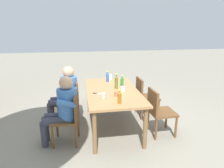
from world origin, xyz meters
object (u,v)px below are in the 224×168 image
at_px(dining_table, 112,94).
at_px(bottle_olive, 116,82).
at_px(table_knife, 98,94).
at_px(cup_steel, 103,96).
at_px(chair_near_left, 158,110).
at_px(person_in_plaid_shirt, 65,92).
at_px(bottle_blue, 107,77).
at_px(backpack_by_near_side, 105,94).
at_px(backpack_by_far_side, 91,95).
at_px(cup_terracotta, 116,94).
at_px(cup_white, 110,77).
at_px(chair_far_right, 71,99).
at_px(bottle_green, 122,81).
at_px(cup_glass, 123,89).
at_px(chair_near_right, 144,95).
at_px(chair_far_left, 70,116).
at_px(person_in_white_shirt, 63,107).
at_px(bottle_amber, 120,97).

xyz_separation_m(dining_table, bottle_olive, (0.08, -0.10, 0.22)).
bearing_deg(table_knife, cup_steel, -166.93).
relative_size(chair_near_left, cup_steel, 9.07).
bearing_deg(bottle_olive, person_in_plaid_shirt, 72.13).
bearing_deg(cup_steel, bottle_blue, -12.02).
relative_size(backpack_by_near_side, backpack_by_far_side, 1.08).
height_order(dining_table, cup_terracotta, cup_terracotta).
relative_size(bottle_blue, cup_white, 2.19).
height_order(chair_far_right, person_in_plaid_shirt, person_in_plaid_shirt).
height_order(chair_near_left, bottle_green, bottle_green).
bearing_deg(cup_glass, chair_far_right, 62.87).
xyz_separation_m(chair_far_right, cup_terracotta, (-0.76, -0.80, 0.33)).
xyz_separation_m(chair_far_right, bottle_olive, (-0.33, -0.88, 0.42)).
bearing_deg(bottle_green, cup_steel, 145.52).
height_order(bottle_olive, cup_steel, bottle_olive).
height_order(bottle_blue, bottle_olive, bottle_olive).
relative_size(chair_near_left, bottle_green, 3.90).
distance_m(bottle_olive, table_knife, 0.48).
xyz_separation_m(cup_glass, table_knife, (-0.09, 0.47, -0.04)).
height_order(chair_near_right, backpack_by_near_side, chair_near_right).
bearing_deg(cup_white, chair_far_left, 143.96).
bearing_deg(bottle_green, backpack_by_far_side, 26.86).
bearing_deg(backpack_by_near_side, cup_steel, 171.66).
distance_m(person_in_white_shirt, bottle_blue, 1.36).
height_order(dining_table, chair_near_left, chair_near_left).
distance_m(bottle_olive, cup_terracotta, 0.45).
xyz_separation_m(chair_far_right, bottle_green, (-0.17, -1.03, 0.38)).
distance_m(cup_terracotta, cup_steel, 0.25).
bearing_deg(bottle_olive, cup_glass, -151.79).
height_order(chair_near_right, bottle_olive, bottle_olive).
bearing_deg(chair_near_left, cup_white, 30.42).
distance_m(cup_terracotta, cup_glass, 0.31).
relative_size(dining_table, bottle_amber, 7.88).
xyz_separation_m(chair_near_right, person_in_white_shirt, (-0.80, 1.68, 0.17)).
height_order(chair_near_right, cup_terracotta, chair_near_right).
height_order(dining_table, cup_white, cup_white).
height_order(chair_far_right, person_in_white_shirt, person_in_white_shirt).
distance_m(chair_near_right, bottle_olive, 0.87).
distance_m(cup_steel, table_knife, 0.26).
bearing_deg(bottle_amber, backpack_by_far_side, 9.50).
distance_m(chair_near_right, person_in_white_shirt, 1.87).
distance_m(chair_far_left, bottle_amber, 0.92).
distance_m(cup_white, cup_steel, 1.26).
xyz_separation_m(cup_terracotta, cup_steel, (-0.08, 0.24, 0.00)).
bearing_deg(cup_white, bottle_green, -163.70).
bearing_deg(person_in_white_shirt, cup_white, -39.49).
bearing_deg(cup_terracotta, table_knife, 60.01).
bearing_deg(person_in_plaid_shirt, backpack_by_near_side, -44.84).
distance_m(chair_near_right, bottle_green, 0.68).
bearing_deg(cup_terracotta, chair_near_left, -93.87).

